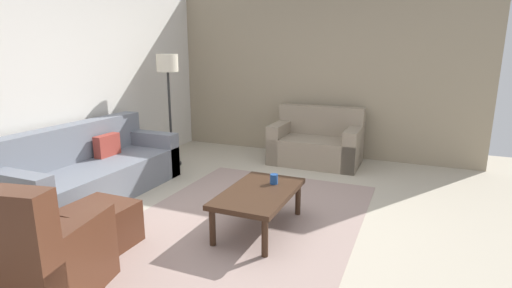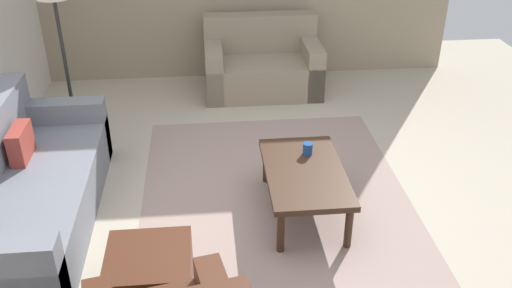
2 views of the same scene
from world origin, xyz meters
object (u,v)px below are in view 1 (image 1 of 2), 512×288
ottoman (99,227)px  lamp_standing (168,75)px  couch_main (89,173)px  coffee_table (259,195)px  armchair_leather (29,263)px  cup (274,179)px  couch_loveseat (317,144)px

ottoman → lamp_standing: bearing=20.7°
couch_main → coffee_table: couch_main is taller
armchair_leather → lamp_standing: (3.30, 1.11, 1.10)m
cup → lamp_standing: size_ratio=0.06×
couch_loveseat → armchair_leather: 4.45m
couch_loveseat → armchair_leather: size_ratio=1.45×
coffee_table → lamp_standing: 2.86m
coffee_table → cup: 0.28m
couch_loveseat → lamp_standing: 2.57m
armchair_leather → coffee_table: size_ratio=0.86×
cup → lamp_standing: bearing=59.1°
coffee_table → cup: (0.25, -0.07, 0.10)m
ottoman → armchair_leather: bearing=-168.6°
ottoman → cup: size_ratio=5.43×
couch_loveseat → cup: bearing=-176.6°
armchair_leather → coffee_table: (1.73, -1.04, 0.05)m
couch_main → lamp_standing: (1.53, -0.15, 1.11)m
armchair_leather → cup: armchair_leather is taller
cup → couch_main: bearing=94.9°
armchair_leather → coffee_table: armchair_leather is taller
couch_loveseat → coffee_table: (-2.62, -0.08, 0.06)m
coffee_table → ottoman: bearing=127.4°
coffee_table → armchair_leather: bearing=149.1°
cup → lamp_standing: lamp_standing is taller
couch_loveseat → ottoman: size_ratio=2.46×
coffee_table → lamp_standing: size_ratio=0.64×
couch_main → coffee_table: bearing=-91.1°
armchair_leather → cup: size_ratio=9.21×
couch_main → ottoman: size_ratio=4.04×
cup → armchair_leather: bearing=150.9°
ottoman → coffee_table: (0.92, -1.20, 0.16)m
cup → lamp_standing: 2.74m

